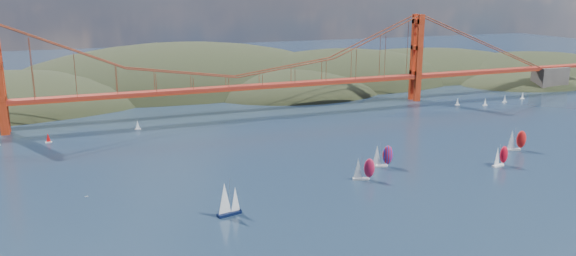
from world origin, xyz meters
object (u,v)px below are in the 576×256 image
Objects in this scene: sloop_navy at (228,199)px; racer_1 at (500,156)px; racer_2 at (516,140)px; racer_rwb at (382,155)px; racer_0 at (363,168)px.

sloop_navy is 1.35× the size of racer_1.
racer_2 reaches higher than racer_rwb.
racer_2 is (140.30, 25.96, -0.67)m from sloop_navy.
racer_0 is 83.97m from racer_2.
racer_1 is (60.43, -5.10, -0.14)m from racer_0.
racer_1 is at bearing -8.45° from sloop_navy.
sloop_navy reaches higher than racer_2.
sloop_navy reaches higher than racer_1.
racer_2 is at bearing 28.19° from racer_0.
racer_1 is 0.92× the size of racer_rwb.
racer_rwb is (-45.61, 16.60, 0.40)m from racer_1.
racer_1 is at bearing 15.93° from racer_0.
racer_rwb is (-68.44, 0.63, -0.07)m from racer_2.
racer_rwb reaches higher than racer_0.
racer_rwb reaches higher than racer_1.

